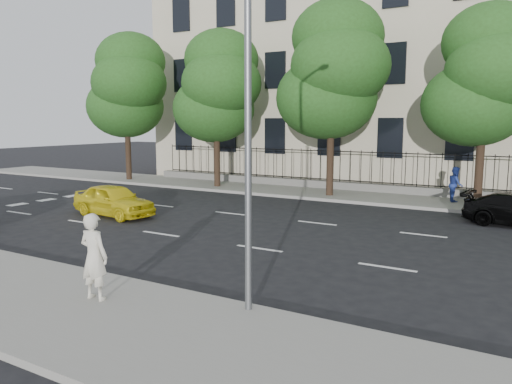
% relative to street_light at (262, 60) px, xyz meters
% --- Properties ---
extents(ground, '(120.00, 120.00, 0.00)m').
position_rel_street_light_xyz_m(ground, '(-2.50, 1.77, -5.15)').
color(ground, black).
rests_on(ground, ground).
extents(near_sidewalk, '(60.00, 4.00, 0.15)m').
position_rel_street_light_xyz_m(near_sidewalk, '(-2.50, -2.23, -5.07)').
color(near_sidewalk, gray).
rests_on(near_sidewalk, ground).
extents(far_sidewalk, '(60.00, 4.00, 0.15)m').
position_rel_street_light_xyz_m(far_sidewalk, '(-2.50, 15.77, -5.07)').
color(far_sidewalk, gray).
rests_on(far_sidewalk, ground).
extents(lane_markings, '(49.60, 4.62, 0.01)m').
position_rel_street_light_xyz_m(lane_markings, '(-2.50, 6.52, -5.14)').
color(lane_markings, silver).
rests_on(lane_markings, ground).
extents(crosswalk, '(0.50, 12.10, 0.01)m').
position_rel_street_light_xyz_m(crosswalk, '(-16.50, 6.37, -5.14)').
color(crosswalk, silver).
rests_on(crosswalk, ground).
extents(masonry_building, '(34.60, 12.11, 18.50)m').
position_rel_street_light_xyz_m(masonry_building, '(-2.50, 24.72, 3.87)').
color(masonry_building, beige).
rests_on(masonry_building, ground).
extents(iron_fence, '(30.00, 0.50, 2.20)m').
position_rel_street_light_xyz_m(iron_fence, '(-2.50, 17.47, -4.50)').
color(iron_fence, slate).
rests_on(iron_fence, far_sidewalk).
extents(street_light, '(0.25, 3.32, 8.05)m').
position_rel_street_light_xyz_m(street_light, '(0.00, 0.00, 0.00)').
color(street_light, slate).
rests_on(street_light, near_sidewalk).
extents(tree_a, '(5.71, 5.31, 9.39)m').
position_rel_street_light_xyz_m(tree_a, '(-18.46, 15.13, 0.98)').
color(tree_a, '#382619').
rests_on(tree_a, far_sidewalk).
extents(tree_b, '(5.53, 5.12, 8.97)m').
position_rel_street_light_xyz_m(tree_b, '(-11.46, 15.13, 0.69)').
color(tree_b, '#382619').
rests_on(tree_b, far_sidewalk).
extents(tree_c, '(5.89, 5.50, 9.80)m').
position_rel_street_light_xyz_m(tree_c, '(-4.46, 15.13, 1.26)').
color(tree_c, '#382619').
rests_on(tree_c, far_sidewalk).
extents(tree_d, '(5.34, 4.94, 8.84)m').
position_rel_street_light_xyz_m(tree_d, '(2.54, 15.13, 0.69)').
color(tree_d, '#382619').
rests_on(tree_d, far_sidewalk).
extents(yellow_taxi, '(4.07, 2.00, 1.33)m').
position_rel_street_light_xyz_m(yellow_taxi, '(-10.41, 5.84, -4.48)').
color(yellow_taxi, yellow).
rests_on(yellow_taxi, ground).
extents(woman_near, '(0.71, 0.48, 1.88)m').
position_rel_street_light_xyz_m(woman_near, '(-3.14, -1.69, -4.06)').
color(woman_near, silver).
rests_on(woman_near, near_sidewalk).
extents(pedestrian_far, '(0.83, 0.95, 1.66)m').
position_rel_street_light_xyz_m(pedestrian_far, '(1.40, 16.02, -4.17)').
color(pedestrian_far, navy).
rests_on(pedestrian_far, far_sidewalk).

